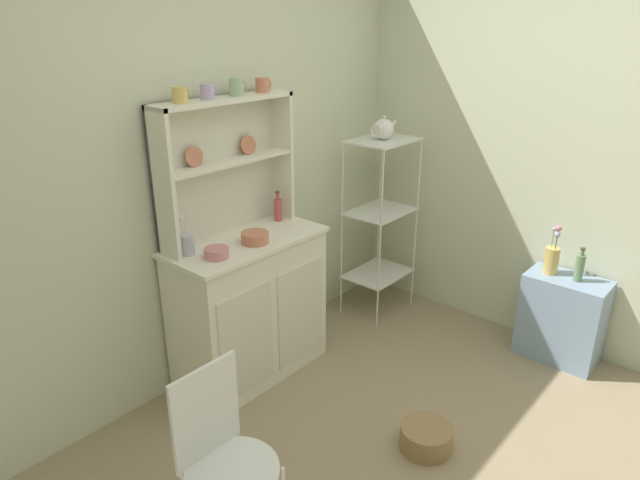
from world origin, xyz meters
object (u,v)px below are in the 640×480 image
at_px(flower_vase, 552,258).
at_px(hutch_shelf_unit, 222,158).
at_px(utensil_jar, 187,244).
at_px(hutch_cabinet, 250,307).
at_px(floor_basket, 426,438).
at_px(bakers_rack, 380,209).
at_px(wire_chair, 221,450).
at_px(porcelain_teapot, 384,129).
at_px(jam_bottle, 278,209).
at_px(side_shelf_blue, 562,318).
at_px(bowl_mixing_large, 217,253).
at_px(oil_bottle, 580,267).
at_px(cup_gold_0, 180,95).

bearing_deg(flower_vase, hutch_shelf_unit, 134.65).
height_order(utensil_jar, flower_vase, utensil_jar).
relative_size(hutch_cabinet, floor_basket, 3.55).
bearing_deg(bakers_rack, wire_chair, -160.29).
bearing_deg(hutch_cabinet, porcelain_teapot, -5.08).
xyz_separation_m(jam_bottle, utensil_jar, (-0.69, -0.01, -0.02)).
relative_size(hutch_cabinet, side_shelf_blue, 1.67).
relative_size(side_shelf_blue, floor_basket, 2.12).
xyz_separation_m(bowl_mixing_large, jam_bottle, (0.62, 0.16, 0.05)).
distance_m(jam_bottle, oil_bottle, 1.85).
xyz_separation_m(hutch_cabinet, side_shelf_blue, (1.39, -1.36, -0.17)).
bearing_deg(porcelain_teapot, floor_basket, -134.84).
bearing_deg(hutch_shelf_unit, oil_bottle, -48.55).
bearing_deg(utensil_jar, oil_bottle, -40.64).
bearing_deg(floor_basket, wire_chair, 163.59).
bearing_deg(jam_bottle, utensil_jar, -179.32).
xyz_separation_m(utensil_jar, flower_vase, (1.73, -1.32, -0.28)).
bearing_deg(porcelain_teapot, flower_vase, -78.90).
xyz_separation_m(jam_bottle, oil_bottle, (1.05, -1.50, -0.30)).
bearing_deg(bakers_rack, side_shelf_blue, -79.97).
bearing_deg(hutch_cabinet, bowl_mixing_large, -164.90).
height_order(hutch_shelf_unit, oil_bottle, hutch_shelf_unit).
bearing_deg(side_shelf_blue, hutch_cabinet, 135.58).
distance_m(hutch_cabinet, utensil_jar, 0.60).
height_order(hutch_shelf_unit, wire_chair, hutch_shelf_unit).
bearing_deg(jam_bottle, hutch_shelf_unit, 167.34).
bearing_deg(jam_bottle, porcelain_teapot, -13.02).
xyz_separation_m(hutch_shelf_unit, bowl_mixing_large, (-0.27, -0.24, -0.42)).
xyz_separation_m(cup_gold_0, jam_bottle, (0.62, -0.04, -0.74)).
bearing_deg(hutch_cabinet, side_shelf_blue, -44.42).
height_order(hutch_shelf_unit, jam_bottle, hutch_shelf_unit).
xyz_separation_m(cup_gold_0, porcelain_teapot, (1.44, -0.23, -0.34)).
bearing_deg(bowl_mixing_large, hutch_shelf_unit, 41.10).
xyz_separation_m(bowl_mixing_large, oil_bottle, (1.66, -1.34, -0.26)).
distance_m(bakers_rack, cup_gold_0, 1.71).
bearing_deg(utensil_jar, jam_bottle, 0.68).
bearing_deg(wire_chair, utensil_jar, 47.62).
xyz_separation_m(hutch_cabinet, floor_basket, (0.12, -1.16, -0.39)).
xyz_separation_m(bakers_rack, cup_gold_0, (-1.44, 0.23, 0.90)).
distance_m(wire_chair, utensil_jar, 1.17).
bearing_deg(flower_vase, utensil_jar, 142.69).
distance_m(bakers_rack, oil_bottle, 1.33).
xyz_separation_m(hutch_cabinet, bakers_rack, (1.17, -0.10, 0.34)).
relative_size(hutch_shelf_unit, side_shelf_blue, 1.56).
bearing_deg(utensil_jar, bakers_rack, -6.86).
xyz_separation_m(bakers_rack, wire_chair, (-2.09, -0.75, -0.27)).
distance_m(hutch_shelf_unit, side_shelf_blue, 2.31).
distance_m(floor_basket, utensil_jar, 1.58).
xyz_separation_m(side_shelf_blue, cup_gold_0, (-1.66, 1.48, 1.41)).
bearing_deg(bakers_rack, porcelain_teapot, -180.00).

